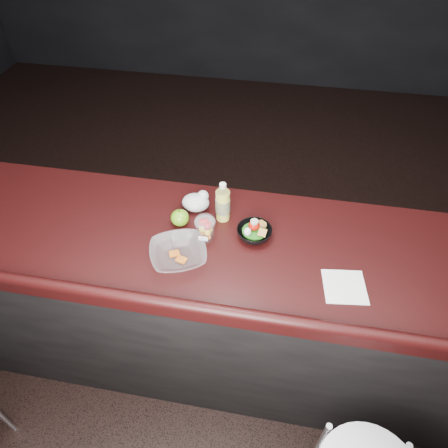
% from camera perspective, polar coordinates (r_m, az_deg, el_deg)
% --- Properties ---
extents(ground, '(8.00, 8.00, 0.00)m').
position_cam_1_polar(ground, '(2.43, -2.30, -24.30)').
color(ground, black).
rests_on(ground, ground).
extents(room_shell, '(8.00, 8.00, 8.00)m').
position_cam_1_polar(room_shell, '(0.97, -5.50, 17.68)').
color(room_shell, black).
rests_on(room_shell, ground).
extents(counter, '(4.06, 0.71, 1.02)m').
position_cam_1_polar(counter, '(2.11, -1.01, -11.78)').
color(counter, black).
rests_on(counter, ground).
extents(lemonade_bottle, '(0.07, 0.07, 0.20)m').
position_cam_1_polar(lemonade_bottle, '(1.75, -0.17, 2.84)').
color(lemonade_bottle, yellow).
rests_on(lemonade_bottle, counter).
extents(fruit_cup, '(0.09, 0.09, 0.13)m').
position_cam_1_polar(fruit_cup, '(1.67, -2.72, -0.53)').
color(fruit_cup, white).
rests_on(fruit_cup, counter).
extents(green_apple, '(0.08, 0.08, 0.08)m').
position_cam_1_polar(green_apple, '(1.76, -6.32, 0.90)').
color(green_apple, '#41890F').
rests_on(green_apple, counter).
extents(plastic_bag, '(0.13, 0.10, 0.09)m').
position_cam_1_polar(plastic_bag, '(1.83, -3.93, 3.21)').
color(plastic_bag, silver).
rests_on(plastic_bag, counter).
extents(snack_bowl, '(0.19, 0.19, 0.08)m').
position_cam_1_polar(snack_bowl, '(1.71, 4.31, -1.14)').
color(snack_bowl, black).
rests_on(snack_bowl, counter).
extents(takeout_bowl, '(0.30, 0.30, 0.06)m').
position_cam_1_polar(takeout_bowl, '(1.63, -6.54, -4.26)').
color(takeout_bowl, silver).
rests_on(takeout_bowl, counter).
extents(paper_napkin, '(0.18, 0.18, 0.00)m').
position_cam_1_polar(paper_napkin, '(1.62, 16.84, -8.56)').
color(paper_napkin, white).
rests_on(paper_napkin, counter).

